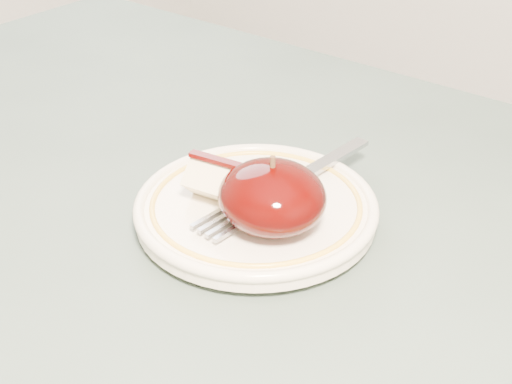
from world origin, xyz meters
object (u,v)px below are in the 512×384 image
Objects in this scene: fork at (286,185)px; table at (62,328)px; plate at (256,208)px; apple_half at (272,197)px.

table is at bearing 145.86° from fork.
plate is 0.03m from fork.
apple_half is (0.14, 0.10, 0.13)m from table.
apple_half reaches higher than plate.
plate is 2.36× the size of apple_half.
fork is at bearing 51.20° from table.
apple_half is 0.05m from fork.
table is 4.83× the size of plate.
table is 0.21m from apple_half.
plate is at bearing 46.83° from table.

